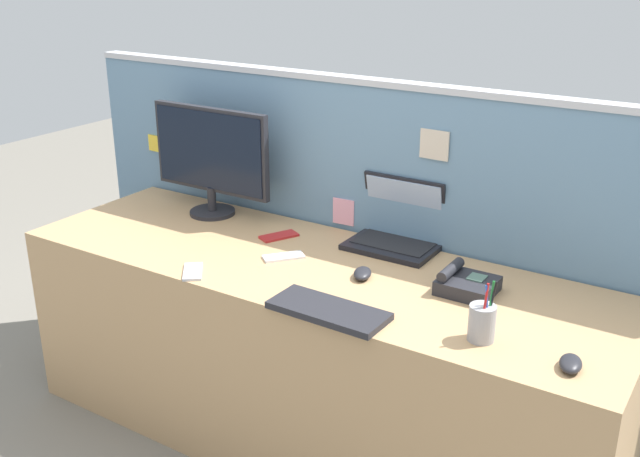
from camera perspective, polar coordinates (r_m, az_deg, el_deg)
The scene contains 13 objects.
ground_plane at distance 3.02m, azimuth -0.53°, elevation -15.67°, with size 10.00×10.00×0.00m, color slate.
desk at distance 2.82m, azimuth -0.55°, elevation -9.64°, with size 2.26×0.71×0.74m, color tan.
cubicle_divider at distance 2.99m, azimuth 3.55°, elevation -1.31°, with size 2.75×0.08×1.34m.
desktop_monitor at distance 3.10m, azimuth -8.39°, elevation 5.58°, with size 0.57×0.19×0.45m.
laptop at distance 2.81m, azimuth 6.04°, elevation 0.00°, with size 0.33×0.25×0.26m.
desk_phone at distance 2.48m, azimuth 11.12°, elevation -4.18°, with size 0.18×0.17×0.08m.
keyboard_main at distance 2.30m, azimuth 0.65°, elevation -6.32°, with size 0.37×0.16×0.02m, color #232328.
computer_mouse_right_hand at distance 2.54m, azimuth 3.28°, elevation -3.46°, with size 0.06×0.10×0.03m, color #232328.
computer_mouse_left_hand at distance 2.13m, azimuth 18.69°, elevation -9.79°, with size 0.06×0.10×0.03m, color #232328.
pen_cup at distance 2.19m, azimuth 12.34°, elevation -7.05°, with size 0.08×0.08×0.19m.
cell_phone_red_case at distance 2.89m, azimuth -3.18°, elevation -0.58°, with size 0.07×0.15×0.01m, color #B22323.
cell_phone_white_slab at distance 2.70m, azimuth -2.81°, elevation -2.18°, with size 0.06×0.15×0.01m, color silver.
cell_phone_silver_slab at distance 2.62m, azimuth -9.74°, elevation -3.28°, with size 0.06×0.14×0.01m, color #B7BAC1.
Camera 1 is at (1.33, -2.03, 1.81)m, focal length 41.68 mm.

